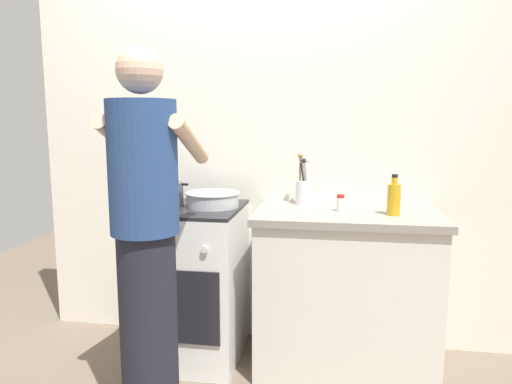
% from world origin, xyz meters
% --- Properties ---
extents(ground, '(6.00, 6.00, 0.00)m').
position_xyz_m(ground, '(0.00, 0.00, 0.00)').
color(ground, '#6B5B4C').
extents(back_wall, '(3.20, 0.10, 2.50)m').
position_xyz_m(back_wall, '(0.20, 0.50, 1.25)').
color(back_wall, silver).
rests_on(back_wall, ground).
extents(countertop, '(1.00, 0.60, 0.90)m').
position_xyz_m(countertop, '(0.55, 0.15, 0.45)').
color(countertop, silver).
rests_on(countertop, ground).
extents(stove_range, '(0.60, 0.62, 0.90)m').
position_xyz_m(stove_range, '(-0.35, 0.15, 0.45)').
color(stove_range, white).
rests_on(stove_range, ground).
extents(pot, '(0.28, 0.22, 0.14)m').
position_xyz_m(pot, '(-0.49, 0.15, 0.97)').
color(pot, '#38383D').
rests_on(pot, stove_range).
extents(mixing_bowl, '(0.31, 0.31, 0.09)m').
position_xyz_m(mixing_bowl, '(-0.21, 0.17, 0.95)').
color(mixing_bowl, '#B7B7BC').
rests_on(mixing_bowl, stove_range).
extents(utensil_crock, '(0.10, 0.10, 0.30)m').
position_xyz_m(utensil_crock, '(0.30, 0.34, 0.99)').
color(utensil_crock, silver).
rests_on(utensil_crock, countertop).
extents(spice_bottle, '(0.04, 0.04, 0.09)m').
position_xyz_m(spice_bottle, '(0.51, 0.15, 0.95)').
color(spice_bottle, silver).
rests_on(spice_bottle, countertop).
extents(oil_bottle, '(0.07, 0.07, 0.21)m').
position_xyz_m(oil_bottle, '(0.78, 0.09, 0.99)').
color(oil_bottle, gold).
rests_on(oil_bottle, countertop).
extents(person, '(0.41, 0.50, 1.70)m').
position_xyz_m(person, '(-0.34, -0.49, 0.86)').
color(person, black).
rests_on(person, ground).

